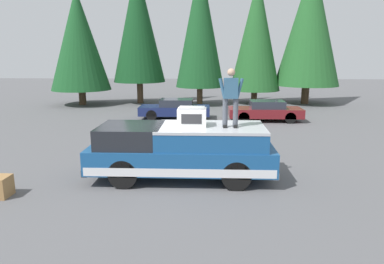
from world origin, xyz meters
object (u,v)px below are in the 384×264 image
pickup_truck (182,151)px  parked_car_maroon (266,111)px  person_on_truck_bed (231,96)px  compressor_unit (192,117)px  parked_car_navy (175,109)px

pickup_truck → parked_car_maroon: (9.81, -4.09, -0.29)m
pickup_truck → person_on_truck_bed: person_on_truck_bed is taller
compressor_unit → parked_car_maroon: (9.80, -3.78, -1.35)m
pickup_truck → parked_car_maroon: bearing=-22.6°
compressor_unit → pickup_truck: bearing=90.7°
person_on_truck_bed → pickup_truck: bearing=83.8°
parked_car_navy → compressor_unit: bearing=-172.1°
parked_car_maroon → parked_car_navy: (0.51, 5.21, 0.00)m
pickup_truck → person_on_truck_bed: size_ratio=3.28×
pickup_truck → parked_car_maroon: size_ratio=1.35×
pickup_truck → compressor_unit: bearing=-89.3°
parked_car_navy → person_on_truck_bed: bearing=-166.3°
pickup_truck → person_on_truck_bed: 2.21m
person_on_truck_bed → parked_car_navy: (10.47, 2.55, -1.97)m
compressor_unit → parked_car_maroon: bearing=-21.1°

